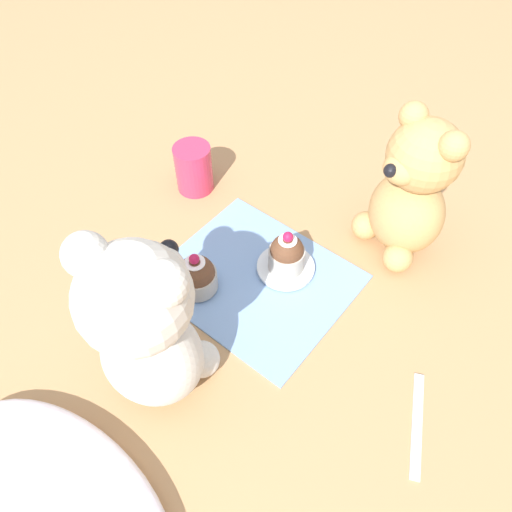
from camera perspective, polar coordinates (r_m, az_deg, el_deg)
The scene contains 10 objects.
ground_plane at distance 0.73m, azimuth 0.00°, elevation -2.78°, with size 4.00×4.00×0.00m, color tan.
knitted_placemat at distance 0.73m, azimuth 0.00°, elevation -2.63°, with size 0.26×0.23×0.01m, color #7A9ED1.
tulle_cloth at distance 0.62m, azimuth -21.98°, elevation -25.25°, with size 0.32×0.17×0.04m, color silver.
teddy_bear_cream at distance 0.55m, azimuth -12.47°, elevation -7.84°, with size 0.15×0.15×0.26m.
teddy_bear_tan at distance 0.73m, azimuth 17.33°, elevation 7.04°, with size 0.14×0.14×0.23m.
cupcake_near_cream_bear at distance 0.70m, azimuth -6.79°, elevation -2.25°, with size 0.06×0.06×0.07m.
saucer_plate at distance 0.74m, azimuth 3.41°, elevation -1.26°, with size 0.09×0.09×0.01m, color silver.
cupcake_near_tan_bear at distance 0.72m, azimuth 3.52°, elevation 0.23°, with size 0.05×0.05×0.07m.
juice_glass at distance 0.85m, azimuth -7.14°, elevation 9.93°, with size 0.06×0.06×0.08m, color #DB3356.
teaspoon at distance 0.66m, azimuth 17.95°, elevation -17.76°, with size 0.13×0.01×0.01m, color silver.
Camera 1 is at (-0.27, 0.34, 0.59)m, focal length 35.00 mm.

